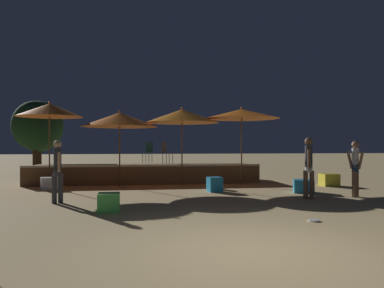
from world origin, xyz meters
TOP-DOWN VIEW (x-y plane):
  - ground_plane at (0.00, 0.00)m, footprint 120.00×120.00m
  - wooden_deck at (-1.42, 10.66)m, footprint 9.18×2.54m
  - patio_umbrella_0 at (-0.03, 9.11)m, footprint 2.82×2.82m
  - patio_umbrella_1 at (-2.38, 9.01)m, footprint 2.81×2.81m
  - patio_umbrella_2 at (-4.87, 8.98)m, footprint 2.33×2.33m
  - patio_umbrella_3 at (2.25, 8.81)m, footprint 2.90×2.90m
  - cube_seat_0 at (-2.37, 3.66)m, footprint 0.49×0.49m
  - cube_seat_1 at (-4.75, 8.52)m, footprint 0.78×0.78m
  - cube_seat_2 at (5.47, 8.11)m, footprint 0.62×0.62m
  - cube_seat_3 at (3.64, 6.38)m, footprint 0.80×0.80m
  - cube_seat_4 at (0.82, 7.03)m, footprint 0.50×0.50m
  - person_1 at (4.72, 5.18)m, footprint 0.36×0.47m
  - person_3 at (3.13, 4.93)m, footprint 0.29×0.47m
  - person_4 at (-3.82, 5.19)m, footprint 0.29×0.48m
  - bistro_chair_0 at (-0.56, 10.30)m, footprint 0.47×0.47m
  - bistro_chair_1 at (-1.26, 11.22)m, footprint 0.46×0.46m
  - frisbee_disc at (1.83, 2.00)m, footprint 0.22×0.22m
  - background_tree_0 at (-7.45, 17.85)m, footprint 2.72×2.72m
  - background_tree_1 at (-7.47, 17.10)m, footprint 2.53×2.53m

SIDE VIEW (x-z plane):
  - ground_plane at x=0.00m, z-range 0.00..0.00m
  - frisbee_disc at x=1.83m, z-range 0.00..0.03m
  - cube_seat_3 at x=3.64m, z-range 0.00..0.41m
  - cube_seat_1 at x=-4.75m, z-range 0.00..0.42m
  - cube_seat_0 at x=-2.37m, z-range 0.00..0.44m
  - cube_seat_2 at x=5.47m, z-range 0.00..0.46m
  - cube_seat_4 at x=0.82m, z-range 0.00..0.48m
  - wooden_deck at x=-1.42m, z-range -0.04..0.75m
  - person_1 at x=4.72m, z-range 0.06..1.73m
  - person_4 at x=-3.82m, z-range 0.06..1.74m
  - person_3 at x=3.13m, z-range 0.08..1.84m
  - bistro_chair_0 at x=-0.56m, z-range 0.88..1.78m
  - bistro_chair_1 at x=-1.26m, z-range 0.88..1.78m
  - patio_umbrella_1 at x=-2.38m, z-range 1.07..3.90m
  - background_tree_0 at x=-7.45m, z-range 0.56..4.70m
  - background_tree_1 at x=-7.47m, z-range 0.62..4.67m
  - patio_umbrella_0 at x=-0.03m, z-range 1.16..4.16m
  - patio_umbrella_3 at x=2.25m, z-range 1.24..4.25m
  - patio_umbrella_2 at x=-4.87m, z-range 1.24..4.37m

